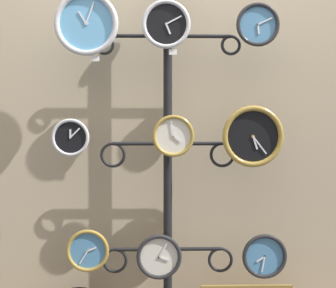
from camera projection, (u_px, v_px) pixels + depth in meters
shop_wall at (167, 89)px, 2.60m from camera, size 4.40×0.04×2.80m
display_stand at (168, 221)px, 2.47m from camera, size 0.77×0.42×1.97m
clock_top_left at (86, 24)px, 2.34m from camera, size 0.32×0.04×0.32m
clock_top_center at (166, 24)px, 2.34m from camera, size 0.25×0.04×0.25m
clock_top_right at (258, 25)px, 2.36m from camera, size 0.22×0.04×0.22m
clock_middle_left at (71, 138)px, 2.37m from camera, size 0.19×0.04×0.19m
clock_middle_center at (173, 136)px, 2.37m from camera, size 0.21×0.04×0.21m
clock_middle_right at (253, 136)px, 2.37m from camera, size 0.31×0.04×0.31m
clock_bottom_left at (88, 250)px, 2.39m from camera, size 0.22×0.04×0.22m
clock_bottom_center at (159, 257)px, 2.38m from camera, size 0.23×0.04×0.23m
clock_bottom_right at (264, 256)px, 2.41m from camera, size 0.23×0.04×0.23m
price_tag_upper at (95, 58)px, 2.34m from camera, size 0.04×0.00×0.03m
price_tag_mid at (173, 52)px, 2.34m from camera, size 0.04×0.00×0.03m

